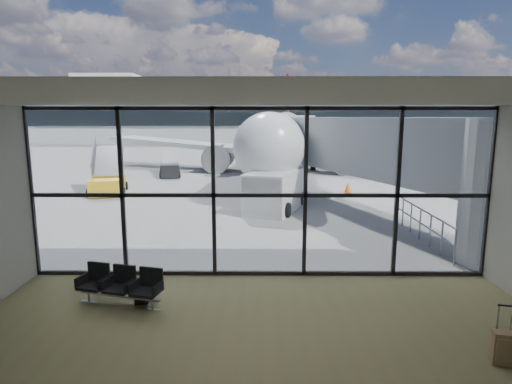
{
  "coord_description": "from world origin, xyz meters",
  "views": [
    {
      "loc": [
        -0.01,
        -11.0,
        4.23
      ],
      "look_at": [
        -0.11,
        3.0,
        1.76
      ],
      "focal_mm": 30.0,
      "sensor_mm": 36.0,
      "label": 1
    }
  ],
  "objects_px": {
    "seating_row": "(122,283)",
    "belt_loader": "(170,169)",
    "airliner": "(282,136)",
    "suitcase": "(504,348)",
    "service_van": "(275,190)",
    "mobile_stairs": "(108,183)",
    "backpack": "(141,295)"
  },
  "relations": [
    {
      "from": "airliner",
      "to": "service_van",
      "type": "distance_m",
      "value": 16.12
    },
    {
      "from": "service_van",
      "to": "seating_row",
      "type": "bearing_deg",
      "value": -91.5
    },
    {
      "from": "service_van",
      "to": "mobile_stairs",
      "type": "xyz_separation_m",
      "value": [
        -9.16,
        4.23,
        -0.33
      ]
    },
    {
      "from": "airliner",
      "to": "suitcase",
      "type": "bearing_deg",
      "value": -79.95
    },
    {
      "from": "suitcase",
      "to": "belt_loader",
      "type": "xyz_separation_m",
      "value": [
        -10.65,
        23.67,
        0.23
      ]
    },
    {
      "from": "backpack",
      "to": "service_van",
      "type": "relative_size",
      "value": 0.1
    },
    {
      "from": "seating_row",
      "to": "mobile_stairs",
      "type": "xyz_separation_m",
      "value": [
        -5.3,
        14.28,
        0.12
      ]
    },
    {
      "from": "suitcase",
      "to": "belt_loader",
      "type": "distance_m",
      "value": 25.95
    },
    {
      "from": "seating_row",
      "to": "suitcase",
      "type": "distance_m",
      "value": 7.72
    },
    {
      "from": "suitcase",
      "to": "mobile_stairs",
      "type": "bearing_deg",
      "value": 138.87
    },
    {
      "from": "airliner",
      "to": "service_van",
      "type": "xyz_separation_m",
      "value": [
        -1.11,
        -15.99,
        -1.76
      ]
    },
    {
      "from": "seating_row",
      "to": "service_van",
      "type": "bearing_deg",
      "value": 83.44
    },
    {
      "from": "backpack",
      "to": "mobile_stairs",
      "type": "bearing_deg",
      "value": 101.77
    },
    {
      "from": "airliner",
      "to": "mobile_stairs",
      "type": "distance_m",
      "value": 15.76
    },
    {
      "from": "airliner",
      "to": "belt_loader",
      "type": "bearing_deg",
      "value": -144.78
    },
    {
      "from": "seating_row",
      "to": "belt_loader",
      "type": "bearing_deg",
      "value": 113.31
    },
    {
      "from": "backpack",
      "to": "suitcase",
      "type": "height_order",
      "value": "suitcase"
    },
    {
      "from": "airliner",
      "to": "mobile_stairs",
      "type": "bearing_deg",
      "value": -125.84
    },
    {
      "from": "mobile_stairs",
      "to": "seating_row",
      "type": "bearing_deg",
      "value": -83.21
    },
    {
      "from": "seating_row",
      "to": "suitcase",
      "type": "xyz_separation_m",
      "value": [
        7.34,
        -2.39,
        -0.17
      ]
    },
    {
      "from": "backpack",
      "to": "airliner",
      "type": "height_order",
      "value": "airliner"
    },
    {
      "from": "airliner",
      "to": "belt_loader",
      "type": "height_order",
      "value": "airliner"
    },
    {
      "from": "seating_row",
      "to": "suitcase",
      "type": "bearing_deg",
      "value": -3.58
    },
    {
      "from": "backpack",
      "to": "airliner",
      "type": "distance_m",
      "value": 26.54
    },
    {
      "from": "suitcase",
      "to": "service_van",
      "type": "relative_size",
      "value": 0.23
    },
    {
      "from": "suitcase",
      "to": "seating_row",
      "type": "bearing_deg",
      "value": 173.64
    },
    {
      "from": "backpack",
      "to": "airliner",
      "type": "relative_size",
      "value": 0.01
    },
    {
      "from": "airliner",
      "to": "service_van",
      "type": "bearing_deg",
      "value": -88.68
    },
    {
      "from": "seating_row",
      "to": "airliner",
      "type": "xyz_separation_m",
      "value": [
        4.97,
        26.04,
        2.21
      ]
    },
    {
      "from": "belt_loader",
      "to": "backpack",
      "type": "bearing_deg",
      "value": -92.26
    },
    {
      "from": "service_van",
      "to": "belt_loader",
      "type": "height_order",
      "value": "service_van"
    },
    {
      "from": "backpack",
      "to": "mobile_stairs",
      "type": "height_order",
      "value": "mobile_stairs"
    }
  ]
}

